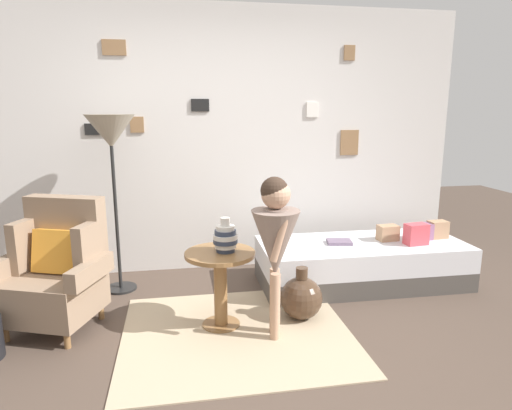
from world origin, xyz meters
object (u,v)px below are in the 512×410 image
at_px(book_on_daybed, 339,242).
at_px(demijohn_near, 301,298).
at_px(armchair, 57,271).
at_px(person_child, 275,237).
at_px(vase_striped, 225,238).
at_px(daybed, 361,263).
at_px(floor_lamp, 111,138).
at_px(side_table, 220,275).

height_order(book_on_daybed, demijohn_near, book_on_daybed).
relative_size(armchair, person_child, 0.83).
height_order(vase_striped, book_on_daybed, vase_striped).
xyz_separation_m(armchair, person_child, (1.56, -0.45, 0.31)).
height_order(daybed, person_child, person_child).
distance_m(person_child, book_on_daybed, 1.21).
bearing_deg(floor_lamp, person_child, -42.32).
height_order(daybed, vase_striped, vase_striped).
bearing_deg(person_child, book_on_daybed, 46.98).
bearing_deg(armchair, book_on_daybed, 9.70).
xyz_separation_m(floor_lamp, demijohn_near, (1.46, -0.85, -1.20)).
bearing_deg(demijohn_near, armchair, 173.55).
xyz_separation_m(daybed, floor_lamp, (-2.22, 0.24, 1.17)).
relative_size(side_table, vase_striped, 2.28).
xyz_separation_m(armchair, floor_lamp, (0.36, 0.64, 0.93)).
bearing_deg(book_on_daybed, demijohn_near, -131.03).
relative_size(side_table, book_on_daybed, 2.67).
height_order(side_table, demijohn_near, side_table).
height_order(person_child, book_on_daybed, person_child).
bearing_deg(armchair, side_table, -10.61).
distance_m(armchair, daybed, 2.62).
distance_m(daybed, person_child, 1.44).
relative_size(vase_striped, book_on_daybed, 1.17).
relative_size(person_child, demijohn_near, 2.80).
bearing_deg(daybed, vase_striped, -155.18).
bearing_deg(armchair, vase_striped, -10.25).
xyz_separation_m(book_on_daybed, demijohn_near, (-0.53, -0.61, -0.24)).
height_order(floor_lamp, person_child, floor_lamp).
relative_size(armchair, demijohn_near, 2.32).
xyz_separation_m(daybed, side_table, (-1.39, -0.62, 0.21)).
xyz_separation_m(daybed, person_child, (-1.02, -0.85, 0.55)).
xyz_separation_m(floor_lamp, person_child, (1.20, -1.09, -0.62)).
bearing_deg(floor_lamp, daybed, -6.21).
xyz_separation_m(vase_striped, floor_lamp, (-0.87, 0.86, 0.68)).
distance_m(armchair, person_child, 1.65).
distance_m(floor_lamp, demijohn_near, 2.07).
bearing_deg(daybed, side_table, -155.83).
relative_size(vase_striped, demijohn_near, 0.61).
height_order(vase_striped, person_child, person_child).
height_order(daybed, floor_lamp, floor_lamp).
relative_size(daybed, person_child, 1.63).
distance_m(armchair, floor_lamp, 1.19).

